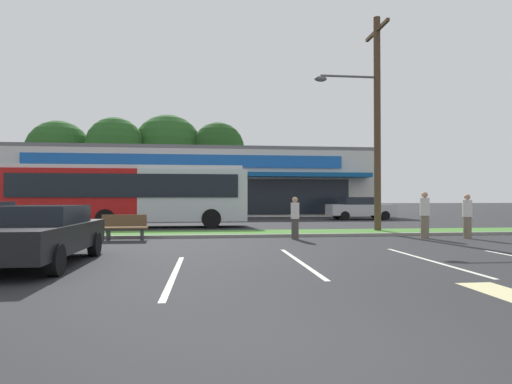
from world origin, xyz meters
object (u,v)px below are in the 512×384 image
(utility_pole, at_px, (374,117))
(bus_stop_bench, at_px, (125,227))
(pedestrian_by_pole, at_px, (467,216))
(car_2, at_px, (40,234))
(car_1, at_px, (192,209))
(car_3, at_px, (360,208))
(city_bus, at_px, (129,194))
(pedestrian_near_bench, at_px, (425,215))
(pedestrian_mid, at_px, (295,218))

(utility_pole, relative_size, bus_stop_bench, 6.06)
(bus_stop_bench, bearing_deg, pedestrian_by_pole, 176.43)
(utility_pole, bearing_deg, car_2, -145.60)
(utility_pole, xyz_separation_m, car_1, (-8.53, 11.75, -4.40))
(car_3, distance_m, pedestrian_by_pole, 14.20)
(bus_stop_bench, relative_size, pedestrian_by_pole, 0.94)
(city_bus, distance_m, pedestrian_by_pole, 16.08)
(utility_pole, distance_m, pedestrian_by_pole, 5.78)
(pedestrian_near_bench, height_order, pedestrian_mid, pedestrian_near_bench)
(pedestrian_near_bench, bearing_deg, pedestrian_mid, 66.38)
(bus_stop_bench, relative_size, car_2, 0.34)
(bus_stop_bench, height_order, pedestrian_mid, pedestrian_mid)
(car_1, relative_size, pedestrian_near_bench, 2.53)
(car_3, bearing_deg, bus_stop_bench, -136.37)
(utility_pole, xyz_separation_m, pedestrian_by_pole, (2.55, -2.86, -4.33))
(pedestrian_by_pole, relative_size, pedestrian_mid, 1.07)
(car_2, relative_size, pedestrian_near_bench, 2.58)
(car_1, xyz_separation_m, car_2, (-2.73, -19.46, -0.07))
(car_2, distance_m, pedestrian_by_pole, 14.64)
(city_bus, bearing_deg, pedestrian_mid, -43.99)
(car_3, relative_size, pedestrian_mid, 2.97)
(bus_stop_bench, xyz_separation_m, car_1, (1.91, 13.79, 0.29))
(city_bus, height_order, car_1, city_bus)
(city_bus, distance_m, car_3, 16.45)
(bus_stop_bench, xyz_separation_m, car_3, (14.00, 13.35, 0.32))
(pedestrian_near_bench, bearing_deg, utility_pole, -1.16)
(car_3, bearing_deg, pedestrian_mid, -119.29)
(city_bus, distance_m, car_2, 12.61)
(car_1, height_order, car_2, car_1)
(car_3, bearing_deg, city_bus, -156.87)
(car_1, height_order, pedestrian_mid, pedestrian_mid)
(car_2, distance_m, pedestrian_near_bench, 13.25)
(car_3, xyz_separation_m, pedestrian_mid, (-7.69, -13.71, -0.02))
(utility_pole, xyz_separation_m, pedestrian_mid, (-4.12, -2.40, -4.39))
(city_bus, height_order, pedestrian_mid, city_bus)
(city_bus, relative_size, car_3, 2.62)
(utility_pole, distance_m, bus_stop_bench, 11.62)
(utility_pole, height_order, pedestrian_by_pole, utility_pole)
(car_2, xyz_separation_m, pedestrian_near_bench, (12.22, 5.12, 0.18))
(car_3, xyz_separation_m, pedestrian_by_pole, (-1.02, -14.16, 0.04))
(car_1, xyz_separation_m, car_3, (12.10, -0.45, 0.03))
(car_1, bearing_deg, pedestrian_by_pole, 127.19)
(utility_pole, relative_size, pedestrian_by_pole, 5.67)
(bus_stop_bench, height_order, pedestrian_near_bench, pedestrian_near_bench)
(car_1, relative_size, car_2, 0.98)
(utility_pole, bearing_deg, car_3, 72.49)
(pedestrian_mid, bearing_deg, pedestrian_near_bench, 131.24)
(car_3, height_order, pedestrian_mid, car_3)
(bus_stop_bench, distance_m, car_1, 13.93)
(bus_stop_bench, distance_m, car_3, 19.35)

